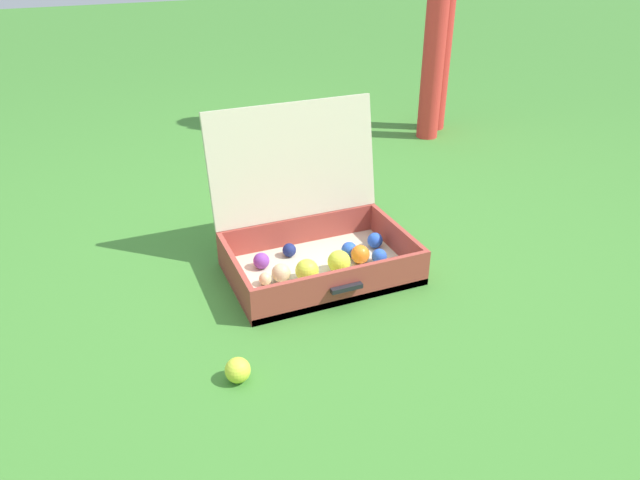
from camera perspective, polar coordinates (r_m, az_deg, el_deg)
ground_plane at (r=2.17m, az=-1.77°, el=-3.12°), size 16.00×16.00×0.00m
open_suitcase at (r=2.15m, az=-0.62°, el=0.39°), size 0.64×0.54×0.55m
stray_ball_on_grass at (r=1.70m, az=-7.86°, el=-12.21°), size 0.07×0.07×0.07m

